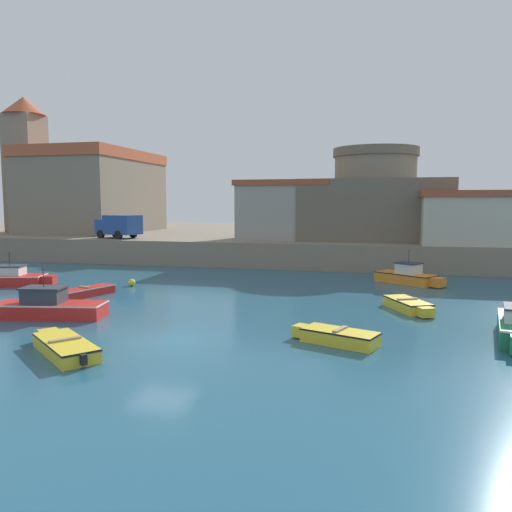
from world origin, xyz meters
The scene contains 15 objects.
ground_plane centered at (0.00, 0.00, 0.00)m, with size 200.00×200.00×0.00m, color #235670.
quay_seawall centered at (0.00, 42.20, 1.10)m, with size 120.00×40.00×2.20m, color gray.
motorboat_red_0 centered at (-7.22, 2.50, 0.54)m, with size 6.18×2.63×2.41m.
dinghy_yellow_1 centered at (10.04, 8.34, 0.30)m, with size 2.49×3.67×0.63m.
dinghy_red_3 centered at (-8.49, 7.66, 0.30)m, with size 2.17×4.32×0.62m.
motorboat_red_4 centered at (-15.73, 10.18, 0.50)m, with size 5.83×3.05×2.27m.
dinghy_yellow_5 centered at (-2.78, -2.45, 0.29)m, with size 4.10×3.58×0.60m.
motorboat_orange_6 centered at (10.50, 17.41, 0.52)m, with size 4.69×3.86×2.37m.
dinghy_yellow_7 centered at (6.94, 1.29, 0.31)m, with size 3.63×2.22×0.64m.
mooring_buoy centered at (-7.60, 11.92, 0.24)m, with size 0.47×0.47×0.47m, color yellow.
church centered at (-24.88, 34.18, 7.32)m, with size 15.27×16.17×15.39m.
fortress centered at (8.00, 31.19, 5.46)m, with size 13.13×13.13×8.50m.
harbor_shed_near_wharf centered at (0.00, 27.66, 4.93)m, with size 8.65×6.17×5.40m.
harbor_shed_far_end centered at (16.00, 25.73, 4.39)m, with size 8.84×6.86×4.33m.
truck_on_quay centered at (-15.62, 24.79, 3.42)m, with size 4.70×3.18×2.20m.
Camera 1 is at (8.41, -18.24, 5.56)m, focal length 35.00 mm.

